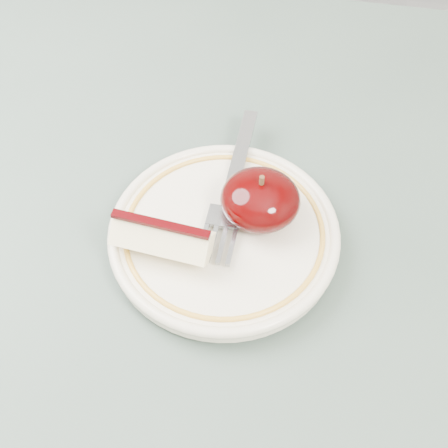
% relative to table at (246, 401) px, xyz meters
% --- Properties ---
extents(table, '(0.90, 0.90, 0.75)m').
position_rel_table_xyz_m(table, '(0.00, 0.00, 0.00)').
color(table, brown).
rests_on(table, ground).
extents(plate, '(0.19, 0.19, 0.02)m').
position_rel_table_xyz_m(plate, '(-0.04, 0.10, 0.10)').
color(plate, beige).
rests_on(plate, table).
extents(apple_half, '(0.06, 0.06, 0.05)m').
position_rel_table_xyz_m(apple_half, '(-0.01, 0.12, 0.13)').
color(apple_half, black).
rests_on(apple_half, plate).
extents(apple_wedge, '(0.08, 0.04, 0.04)m').
position_rel_table_xyz_m(apple_wedge, '(-0.08, 0.07, 0.12)').
color(apple_wedge, '#FAECB8').
rests_on(apple_wedge, plate).
extents(fork, '(0.03, 0.17, 0.00)m').
position_rel_table_xyz_m(fork, '(-0.04, 0.14, 0.11)').
color(fork, gray).
rests_on(fork, plate).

